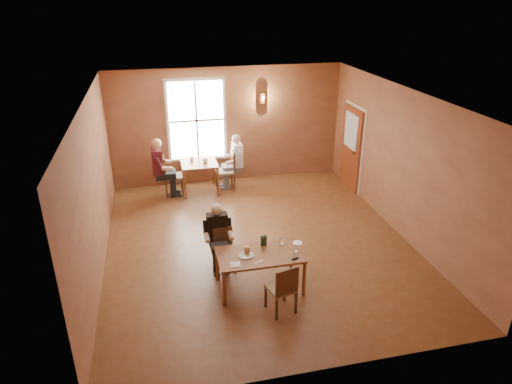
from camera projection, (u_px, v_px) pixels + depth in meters
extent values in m
cube|color=brown|center=(258.00, 243.00, 9.31)|extent=(6.00, 7.00, 0.01)
cube|color=brown|center=(228.00, 126.00, 11.81)|extent=(6.00, 0.04, 3.00)
cube|color=brown|center=(323.00, 278.00, 5.58)|extent=(6.00, 0.04, 3.00)
cube|color=brown|center=(94.00, 189.00, 8.08)|extent=(0.04, 7.00, 3.00)
cube|color=brown|center=(401.00, 162.00, 9.31)|extent=(0.04, 7.00, 3.00)
cube|color=white|center=(259.00, 96.00, 8.08)|extent=(6.00, 7.00, 0.04)
cube|color=white|center=(197.00, 120.00, 11.52)|extent=(1.36, 0.10, 1.96)
cube|color=maroon|center=(351.00, 148.00, 11.53)|extent=(0.12, 1.04, 2.10)
cylinder|color=brown|center=(262.00, 98.00, 11.62)|extent=(0.16, 0.16, 0.28)
cylinder|color=silver|center=(246.00, 255.00, 7.59)|extent=(0.25, 0.25, 0.03)
cube|color=tan|center=(247.00, 250.00, 7.67)|extent=(0.09, 0.09, 0.10)
cube|color=#1F3724|center=(264.00, 241.00, 7.87)|extent=(0.12, 0.09, 0.18)
cube|color=silver|center=(259.00, 262.00, 7.43)|extent=(0.18, 0.08, 0.00)
cube|color=white|center=(235.00, 264.00, 7.36)|extent=(0.17, 0.17, 0.01)
cylinder|color=white|center=(298.00, 243.00, 7.97)|extent=(0.21, 0.21, 0.01)
cube|color=black|center=(295.00, 259.00, 7.51)|extent=(0.12, 0.07, 0.01)
imported|color=silver|center=(205.00, 161.00, 11.31)|extent=(0.14, 0.14, 0.11)
imported|color=white|center=(192.00, 159.00, 11.43)|extent=(0.14, 0.14, 0.10)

